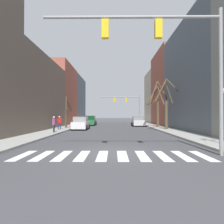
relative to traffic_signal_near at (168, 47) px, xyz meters
name	(u,v)px	position (x,y,z in m)	size (l,w,h in m)	color
ground_plane	(113,152)	(-2.55, 0.87, -4.93)	(240.00, 240.00, 0.00)	#424247
building_row_left	(39,88)	(-13.18, 21.06, 0.72)	(6.00, 54.42, 13.75)	#66564C
building_row_right	(194,81)	(8.08, 18.84, 1.37)	(6.00, 49.16, 13.49)	gray
crosswalk_stripes	(112,156)	(-2.55, -0.07, -4.93)	(8.55, 2.60, 0.01)	white
traffic_signal_near	(168,47)	(0.00, 0.00, 0.00)	(8.18, 0.28, 6.71)	gray
traffic_signal_far	(128,103)	(0.12, 31.32, -0.79)	(7.39, 0.28, 5.64)	gray
car_parked_right_far	(81,124)	(-6.62, 17.29, -4.18)	(1.98, 4.14, 1.61)	white
car_parked_left_near	(138,121)	(1.48, 25.90, -4.16)	(2.05, 4.48, 1.66)	silver
car_parked_left_far	(90,121)	(-6.62, 28.56, -4.14)	(1.98, 4.69, 1.70)	#236B38
pedestrian_near_right_corner	(54,123)	(-8.29, 11.15, -3.86)	(0.22, 0.67, 1.56)	#282D47
pedestrian_crossing_street	(59,121)	(-8.82, 15.40, -3.85)	(0.56, 0.51, 1.57)	#282D47
street_tree_right_mid	(157,104)	(3.74, 21.43, -1.57)	(3.58, 2.92, 6.62)	brown
street_tree_right_near	(67,114)	(-8.79, 19.07, -2.99)	(0.73, 2.80, 4.20)	#473828
street_tree_left_near	(166,104)	(3.79, 16.20, -1.85)	(4.06, 1.59, 6.06)	brown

